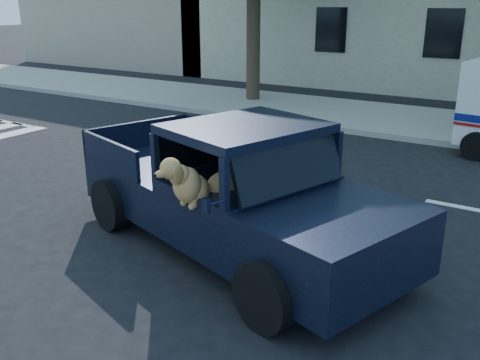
# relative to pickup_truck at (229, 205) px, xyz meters

# --- Properties ---
(ground) EXTENTS (120.00, 120.00, 0.00)m
(ground) POSITION_rel_pickup_truck_xyz_m (-1.32, -0.12, -0.61)
(ground) COLOR black
(ground) RESTS_ON ground
(far_sidewalk) EXTENTS (60.00, 4.00, 0.15)m
(far_sidewalk) POSITION_rel_pickup_truck_xyz_m (-1.32, 9.08, -0.53)
(far_sidewalk) COLOR gray
(far_sidewalk) RESTS_ON ground
(lane_stripes) EXTENTS (21.60, 0.14, 0.01)m
(lane_stripes) POSITION_rel_pickup_truck_xyz_m (0.68, 3.28, -0.60)
(lane_stripes) COLOR silver
(lane_stripes) RESTS_ON ground
(pickup_truck) EXTENTS (5.39, 3.38, 1.80)m
(pickup_truck) POSITION_rel_pickup_truck_xyz_m (0.00, 0.00, 0.00)
(pickup_truck) COLOR black
(pickup_truck) RESTS_ON ground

